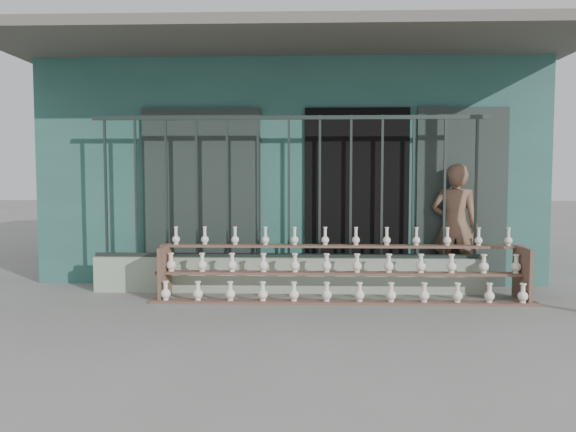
{
  "coord_description": "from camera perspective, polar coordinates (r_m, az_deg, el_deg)",
  "views": [
    {
      "loc": [
        0.23,
        -5.81,
        1.47
      ],
      "look_at": [
        0.0,
        1.0,
        1.0
      ],
      "focal_mm": 35.0,
      "sensor_mm": 36.0,
      "label": 1
    }
  ],
  "objects": [
    {
      "name": "elderly_woman",
      "position": [
        7.68,
        16.59,
        -1.04
      ],
      "size": [
        0.68,
        0.52,
        1.65
      ],
      "primitive_type": "imported",
      "rotation": [
        0.0,
        0.0,
        2.92
      ],
      "color": "brown",
      "rests_on": "ground"
    },
    {
      "name": "workshop_building",
      "position": [
        10.04,
        0.66,
        4.8
      ],
      "size": [
        7.4,
        6.6,
        3.21
      ],
      "color": "#295851",
      "rests_on": "ground"
    },
    {
      "name": "ground",
      "position": [
        6.0,
        -0.33,
        -10.24
      ],
      "size": [
        60.0,
        60.0,
        0.0
      ],
      "primitive_type": "plane",
      "color": "slate"
    },
    {
      "name": "security_fence",
      "position": [
        7.11,
        0.08,
        2.97
      ],
      "size": [
        5.0,
        0.04,
        1.8
      ],
      "color": "#283330",
      "rests_on": "parapet_wall"
    },
    {
      "name": "shelf_rack",
      "position": [
        6.8,
        5.47,
        -5.46
      ],
      "size": [
        4.5,
        0.68,
        0.85
      ],
      "color": "brown",
      "rests_on": "ground"
    },
    {
      "name": "parapet_wall",
      "position": [
        7.22,
        0.08,
        -5.98
      ],
      "size": [
        5.0,
        0.2,
        0.45
      ],
      "primitive_type": "cube",
      "color": "#96A890",
      "rests_on": "ground"
    }
  ]
}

